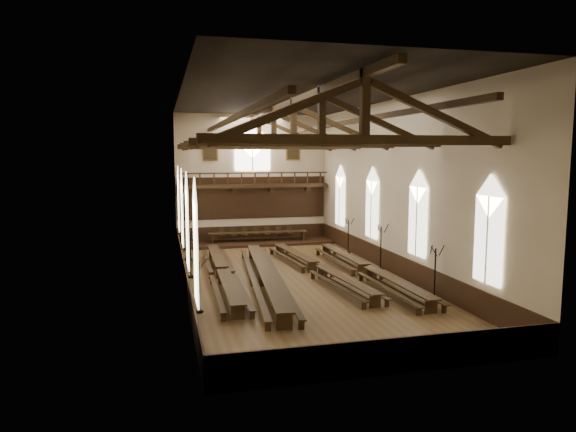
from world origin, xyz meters
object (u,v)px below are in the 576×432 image
(refectory_row_d, at_px, (367,268))
(candelabrum_right_near, at_px, (435,283))
(refectory_row_c, at_px, (317,266))
(candelabrum_right_mid, at_px, (381,256))
(candelabrum_left_near, at_px, (199,296))
(candelabrum_left_far, at_px, (186,247))
(refectory_row_b, at_px, (266,274))
(high_table, at_px, (258,233))
(refectory_row_a, at_px, (223,271))
(candelabrum_left_mid, at_px, (191,264))
(candelabrum_right_far, at_px, (348,242))
(dais, at_px, (258,242))

(refectory_row_d, height_order, candelabrum_right_near, candelabrum_right_near)
(refectory_row_c, bearing_deg, candelabrum_right_mid, 4.84)
(candelabrum_left_near, distance_m, candelabrum_left_far, 11.56)
(refectory_row_c, relative_size, candelabrum_left_near, 5.84)
(refectory_row_b, relative_size, high_table, 1.96)
(refectory_row_a, distance_m, candelabrum_left_mid, 2.05)
(candelabrum_right_mid, bearing_deg, refectory_row_a, -177.75)
(high_table, height_order, candelabrum_right_near, candelabrum_right_near)
(candelabrum_left_mid, height_order, candelabrum_right_far, candelabrum_left_mid)
(high_table, distance_m, candelabrum_left_near, 17.39)
(refectory_row_c, distance_m, candelabrum_left_near, 8.87)
(refectory_row_a, xyz_separation_m, high_table, (4.03, 11.07, 0.28))
(candelabrum_right_far, bearing_deg, candelabrum_left_mid, -157.31)
(high_table, height_order, candelabrum_left_mid, candelabrum_left_mid)
(candelabrum_left_near, distance_m, candelabrum_left_mid, 6.57)
(candelabrum_left_near, bearing_deg, candelabrum_right_far, 45.29)
(dais, xyz_separation_m, candelabrum_right_near, (5.43, -16.95, 0.68))
(candelabrum_left_near, bearing_deg, candelabrum_right_near, -2.63)
(refectory_row_b, height_order, candelabrum_left_near, candelabrum_left_near)
(candelabrum_left_mid, bearing_deg, dais, 60.10)
(refectory_row_a, height_order, candelabrum_right_near, candelabrum_right_near)
(candelabrum_right_near, bearing_deg, refectory_row_c, 124.56)
(candelabrum_left_far, relative_size, candelabrum_right_mid, 1.00)
(refectory_row_c, xyz_separation_m, candelabrum_right_near, (4.07, -5.91, 0.28))
(high_table, distance_m, candelabrum_left_mid, 11.38)
(refectory_row_a, xyz_separation_m, candelabrum_right_near, (9.45, -5.88, 0.25))
(dais, xyz_separation_m, candelabrum_left_near, (-5.67, -16.44, 0.63))
(refectory_row_d, bearing_deg, candelabrum_right_far, 77.85)
(candelabrum_right_mid, bearing_deg, candelabrum_right_near, -90.00)
(refectory_row_b, bearing_deg, candelabrum_right_near, -31.51)
(candelabrum_left_near, xyz_separation_m, candelabrum_left_mid, (0.00, 6.57, 0.06))
(candelabrum_left_mid, relative_size, candelabrum_right_mid, 0.94)
(candelabrum_right_far, bearing_deg, refectory_row_c, -125.01)
(candelabrum_right_mid, distance_m, candelabrum_right_far, 5.47)
(candelabrum_right_near, bearing_deg, refectory_row_d, 108.11)
(candelabrum_right_far, bearing_deg, dais, 136.07)
(candelabrum_left_far, xyz_separation_m, candelabrum_right_near, (11.10, -12.07, -0.06))
(refectory_row_d, distance_m, candelabrum_right_mid, 2.23)
(refectory_row_a, relative_size, refectory_row_b, 0.95)
(refectory_row_c, bearing_deg, refectory_row_d, -26.23)
(high_table, distance_m, candelabrum_left_far, 7.48)
(refectory_row_b, distance_m, refectory_row_d, 5.82)
(candelabrum_left_mid, bearing_deg, candelabrum_right_far, 22.69)
(refectory_row_d, relative_size, high_table, 1.87)
(candelabrum_left_far, bearing_deg, refectory_row_c, -41.24)
(candelabrum_left_mid, height_order, candelabrum_right_mid, candelabrum_right_mid)
(candelabrum_left_near, bearing_deg, refectory_row_d, 23.40)
(candelabrum_left_near, relative_size, candelabrum_right_far, 0.97)
(candelabrum_left_near, bearing_deg, candelabrum_right_mid, 27.36)
(refectory_row_d, distance_m, candelabrum_left_far, 12.12)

